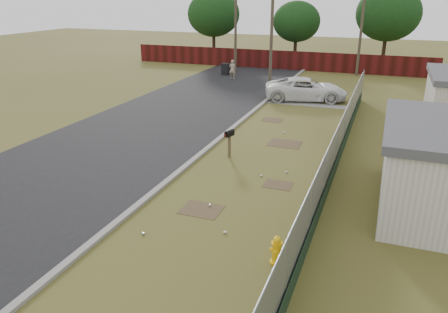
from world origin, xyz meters
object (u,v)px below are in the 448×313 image
at_px(pickup_truck, 306,89).
at_px(pedestrian, 232,69).
at_px(mailbox, 229,136).
at_px(fire_hydrant, 277,250).
at_px(trash_bin, 226,69).

height_order(pickup_truck, pedestrian, pedestrian).
distance_m(mailbox, pickup_truck, 12.58).
distance_m(fire_hydrant, mailbox, 8.53).
height_order(mailbox, pedestrian, pedestrian).
xyz_separation_m(mailbox, trash_bin, (-7.61, 19.88, -0.49)).
distance_m(fire_hydrant, trash_bin, 29.73).
relative_size(pickup_truck, pedestrian, 3.40).
distance_m(fire_hydrant, pedestrian, 27.76).
bearing_deg(fire_hydrant, trash_bin, 113.22).
xyz_separation_m(fire_hydrant, trash_bin, (-11.72, 27.32, 0.13)).
bearing_deg(fire_hydrant, pedestrian, 112.19).
bearing_deg(pickup_truck, pedestrian, 38.33).
xyz_separation_m(mailbox, pickup_truck, (1.15, 12.52, -0.25)).
relative_size(pedestrian, trash_bin, 1.58).
bearing_deg(mailbox, trash_bin, 110.94).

